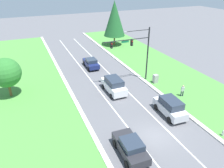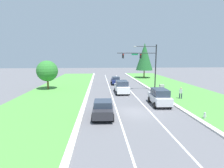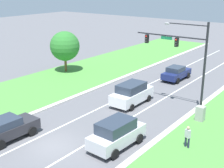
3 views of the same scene
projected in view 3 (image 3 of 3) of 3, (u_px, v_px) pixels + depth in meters
The scene contains 12 objects.
ground_plane at pixel (53, 146), 22.45m from camera, with size 160.00×160.00×0.00m, color #5B5B60.
curb_strip_left at pixel (6, 124), 25.67m from camera, with size 0.50×90.00×0.15m.
lane_stripe_inner_left at pixel (36, 138), 23.48m from camera, with size 0.14×81.00×0.01m.
lane_stripe_inner_right at pixel (71, 153), 21.42m from camera, with size 0.14×81.00×0.01m.
traffic_signal_mast at pixel (184, 52), 27.50m from camera, with size 6.93×0.41×8.10m.
navy_sedan at pixel (176, 73), 37.51m from camera, with size 2.07×4.56×1.66m.
charcoal_sedan at pixel (8, 128), 23.16m from camera, with size 2.21×4.46×1.73m.
silver_suv at pixel (117, 133), 21.98m from camera, with size 2.29×4.65×2.05m.
white_suv at pixel (132, 93), 29.93m from camera, with size 2.20×4.87×2.09m.
utility_cabinet at pixel (200, 114), 26.20m from camera, with size 0.70×0.60×1.35m.
pedestrian at pixel (188, 136), 21.83m from camera, with size 0.42×0.31×1.69m.
oak_near_left_tree at pixel (65, 46), 40.00m from camera, with size 3.81×3.81×5.35m.
Camera 3 is at (15.45, -13.37, 11.16)m, focal length 50.00 mm.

